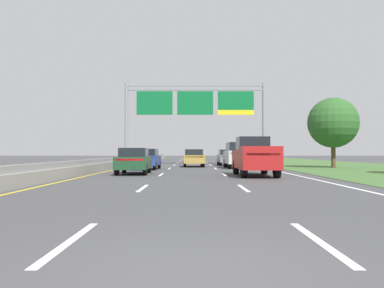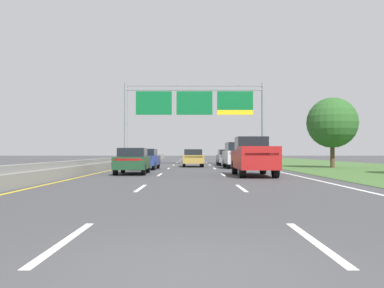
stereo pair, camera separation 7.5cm
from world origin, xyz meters
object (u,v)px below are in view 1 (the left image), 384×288
at_px(car_darkgreen_left_lane_sedan, 134,160).
at_px(roadside_tree_mid, 333,123).
at_px(overhead_sign_gantry, 195,106).
at_px(car_silver_right_lane_suv, 237,155).
at_px(car_grey_right_lane_sedan, 227,157).
at_px(pickup_truck_red, 254,157).
at_px(car_gold_centre_lane_sedan, 193,158).
at_px(car_blue_left_lane_sedan, 146,159).

bearing_deg(car_darkgreen_left_lane_sedan, roadside_tree_mid, -59.35).
relative_size(overhead_sign_gantry, car_darkgreen_left_lane_sedan, 3.39).
relative_size(car_silver_right_lane_suv, car_grey_right_lane_sedan, 1.07).
distance_m(overhead_sign_gantry, pickup_truck_red, 21.70).
bearing_deg(car_gold_centre_lane_sedan, car_darkgreen_left_lane_sedan, 161.98).
bearing_deg(overhead_sign_gantry, pickup_truck_red, -81.37).
relative_size(overhead_sign_gantry, car_grey_right_lane_sedan, 3.41).
xyz_separation_m(pickup_truck_red, car_silver_right_lane_suv, (0.24, 10.94, 0.02)).
bearing_deg(roadside_tree_mid, car_grey_right_lane_sedan, 141.60).
height_order(pickup_truck_red, car_darkgreen_left_lane_sedan, pickup_truck_red).
xyz_separation_m(car_blue_left_lane_sedan, car_gold_centre_lane_sedan, (3.64, 5.67, 0.00)).
xyz_separation_m(car_blue_left_lane_sedan, roadside_tree_mid, (15.32, 2.88, 2.96)).
relative_size(pickup_truck_red, car_blue_left_lane_sedan, 1.22).
relative_size(car_blue_left_lane_sedan, car_gold_centre_lane_sedan, 1.00).
bearing_deg(car_darkgreen_left_lane_sedan, car_grey_right_lane_sedan, -24.81).
height_order(car_gold_centre_lane_sedan, roadside_tree_mid, roadside_tree_mid).
bearing_deg(car_grey_right_lane_sedan, pickup_truck_red, 179.34).
relative_size(car_darkgreen_left_lane_sedan, car_grey_right_lane_sedan, 1.00).
xyz_separation_m(car_gold_centre_lane_sedan, roadside_tree_mid, (11.69, -2.79, 2.96)).
height_order(overhead_sign_gantry, car_darkgreen_left_lane_sedan, overhead_sign_gantry).
distance_m(car_blue_left_lane_sedan, car_darkgreen_left_lane_sedan, 6.69).
distance_m(car_blue_left_lane_sedan, roadside_tree_mid, 15.87).
xyz_separation_m(pickup_truck_red, car_gold_centre_lane_sedan, (-3.35, 14.22, -0.26)).
bearing_deg(car_silver_right_lane_suv, car_darkgreen_left_lane_sedan, 140.55).
bearing_deg(car_gold_centre_lane_sedan, pickup_truck_red, -168.27).
distance_m(pickup_truck_red, car_gold_centre_lane_sedan, 14.61).
bearing_deg(car_grey_right_lane_sedan, car_blue_left_lane_sedan, 142.88).
distance_m(pickup_truck_red, car_darkgreen_left_lane_sedan, 7.26).
bearing_deg(overhead_sign_gantry, roadside_tree_mid, -39.31).
height_order(car_silver_right_lane_suv, roadside_tree_mid, roadside_tree_mid).
bearing_deg(car_silver_right_lane_suv, pickup_truck_red, 177.93).
relative_size(car_gold_centre_lane_sedan, car_grey_right_lane_sedan, 1.01).
height_order(car_darkgreen_left_lane_sedan, car_grey_right_lane_sedan, same).
height_order(car_blue_left_lane_sedan, car_silver_right_lane_suv, car_silver_right_lane_suv).
distance_m(car_silver_right_lane_suv, roadside_tree_mid, 8.55).
distance_m(car_blue_left_lane_sedan, car_gold_centre_lane_sedan, 6.73).
bearing_deg(roadside_tree_mid, car_darkgreen_left_lane_sedan, -148.07).
height_order(pickup_truck_red, roadside_tree_mid, roadside_tree_mid).
relative_size(car_silver_right_lane_suv, car_gold_centre_lane_sedan, 1.06).
xyz_separation_m(car_blue_left_lane_sedan, car_grey_right_lane_sedan, (7.01, 9.47, 0.00)).
relative_size(overhead_sign_gantry, car_blue_left_lane_sedan, 3.39).
xyz_separation_m(overhead_sign_gantry, car_grey_right_lane_sedan, (3.19, -2.83, -5.38)).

